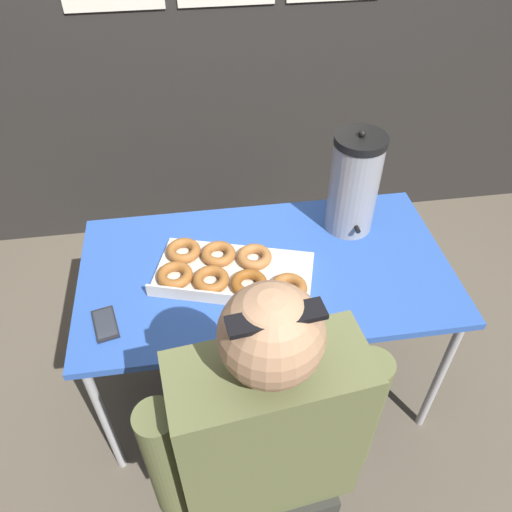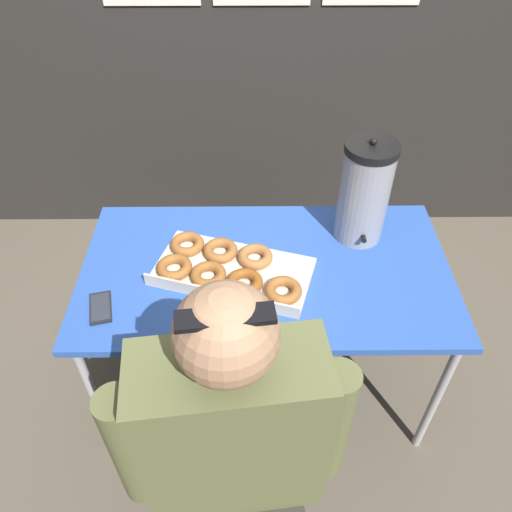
{
  "view_description": "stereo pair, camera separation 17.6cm",
  "coord_description": "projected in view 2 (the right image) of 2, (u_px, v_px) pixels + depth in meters",
  "views": [
    {
      "loc": [
        -0.22,
        -1.27,
        1.97
      ],
      "look_at": [
        -0.04,
        0.0,
        0.77
      ],
      "focal_mm": 35.0,
      "sensor_mm": 36.0,
      "label": 1
    },
    {
      "loc": [
        -0.05,
        -1.28,
        1.97
      ],
      "look_at": [
        -0.04,
        0.0,
        0.77
      ],
      "focal_mm": 35.0,
      "sensor_mm": 36.0,
      "label": 2
    }
  ],
  "objects": [
    {
      "name": "back_wall",
      "position": [
        261.0,
        11.0,
        2.34
      ],
      "size": [
        6.0,
        0.11,
        2.41
      ],
      "color": "#282623",
      "rests_on": "ground"
    },
    {
      "name": "person_seated",
      "position": [
        234.0,
        460.0,
        1.39
      ],
      "size": [
        0.62,
        0.3,
        1.28
      ],
      "rotation": [
        0.0,
        0.0,
        3.26
      ],
      "color": "#33332D",
      "rests_on": "ground"
    },
    {
      "name": "folding_table",
      "position": [
        266.0,
        277.0,
        1.83
      ],
      "size": [
        1.34,
        0.73,
        0.71
      ],
      "color": "#2D56B2",
      "rests_on": "ground"
    },
    {
      "name": "ground_plane",
      "position": [
        264.0,
        377.0,
        2.29
      ],
      "size": [
        12.0,
        12.0,
        0.0
      ],
      "primitive_type": "plane",
      "color": "brown"
    },
    {
      "name": "cell_phone",
      "position": [
        101.0,
        308.0,
        1.66
      ],
      "size": [
        0.1,
        0.15,
        0.01
      ],
      "rotation": [
        0.0,
        0.0,
        0.23
      ],
      "color": "black",
      "rests_on": "folding_table"
    },
    {
      "name": "donut_box",
      "position": [
        227.0,
        269.0,
        1.76
      ],
      "size": [
        0.61,
        0.43,
        0.05
      ],
      "rotation": [
        0.0,
        0.0,
        -0.3
      ],
      "color": "beige",
      "rests_on": "folding_table"
    },
    {
      "name": "coffee_urn",
      "position": [
        364.0,
        192.0,
        1.8
      ],
      "size": [
        0.19,
        0.21,
        0.42
      ],
      "color": "#939399",
      "rests_on": "folding_table"
    }
  ]
}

